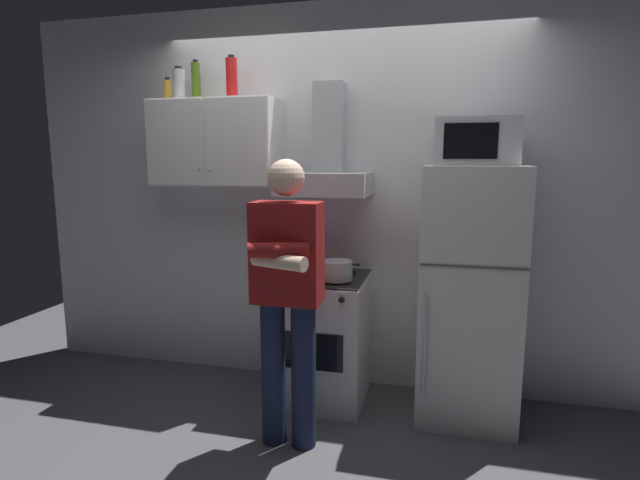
{
  "coord_description": "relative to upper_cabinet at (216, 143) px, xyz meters",
  "views": [
    {
      "loc": [
        0.72,
        -2.91,
        1.63
      ],
      "look_at": [
        0.0,
        0.0,
        1.15
      ],
      "focal_mm": 27.9,
      "sensor_mm": 36.0,
      "label": 1
    }
  ],
  "objects": [
    {
      "name": "ground_plane",
      "position": [
        0.85,
        -0.37,
        -1.75
      ],
      "size": [
        7.0,
        7.0,
        0.0
      ],
      "primitive_type": "plane",
      "color": "#4C4C51"
    },
    {
      "name": "back_wall_tiled",
      "position": [
        0.85,
        0.23,
        -0.4
      ],
      "size": [
        4.8,
        0.1,
        2.7
      ],
      "primitive_type": "cube",
      "color": "white",
      "rests_on": "ground_plane"
    },
    {
      "name": "upper_cabinet",
      "position": [
        0.0,
        0.0,
        0.0
      ],
      "size": [
        0.9,
        0.37,
        0.6
      ],
      "color": "white"
    },
    {
      "name": "stove_oven",
      "position": [
        0.8,
        -0.13,
        -1.32
      ],
      "size": [
        0.6,
        0.62,
        0.87
      ],
      "color": "white",
      "rests_on": "ground_plane"
    },
    {
      "name": "range_hood",
      "position": [
        0.8,
        0.0,
        -0.15
      ],
      "size": [
        0.6,
        0.44,
        0.75
      ],
      "color": "#B7BABF"
    },
    {
      "name": "refrigerator",
      "position": [
        1.75,
        -0.12,
        -0.95
      ],
      "size": [
        0.6,
        0.62,
        1.6
      ],
      "color": "silver",
      "rests_on": "ground_plane"
    },
    {
      "name": "microwave",
      "position": [
        1.75,
        -0.11,
        -0.01
      ],
      "size": [
        0.48,
        0.37,
        0.28
      ],
      "color": "#B7BABF",
      "rests_on": "refrigerator"
    },
    {
      "name": "person_standing",
      "position": [
        0.75,
        -0.73,
        -0.85
      ],
      "size": [
        0.38,
        0.33,
        1.64
      ],
      "color": "#192342",
      "rests_on": "ground_plane"
    },
    {
      "name": "cooking_pot",
      "position": [
        0.93,
        -0.24,
        -0.81
      ],
      "size": [
        0.3,
        0.2,
        0.12
      ],
      "color": "#B7BABF",
      "rests_on": "stove_oven"
    },
    {
      "name": "bottle_olive_oil",
      "position": [
        -0.15,
        0.04,
        0.43
      ],
      "size": [
        0.06,
        0.06,
        0.28
      ],
      "color": "#4C6B19",
      "rests_on": "upper_cabinet"
    },
    {
      "name": "bottle_canister_steel",
      "position": [
        -0.26,
        -0.02,
        0.41
      ],
      "size": [
        0.09,
        0.09,
        0.23
      ],
      "color": "#B2B5BA",
      "rests_on": "upper_cabinet"
    },
    {
      "name": "bottle_soda_red",
      "position": [
        0.13,
        0.0,
        0.44
      ],
      "size": [
        0.08,
        0.08,
        0.29
      ],
      "color": "red",
      "rests_on": "upper_cabinet"
    },
    {
      "name": "bottle_spice_jar",
      "position": [
        -0.35,
        -0.02,
        0.37
      ],
      "size": [
        0.05,
        0.05,
        0.16
      ],
      "color": "gold",
      "rests_on": "upper_cabinet"
    }
  ]
}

